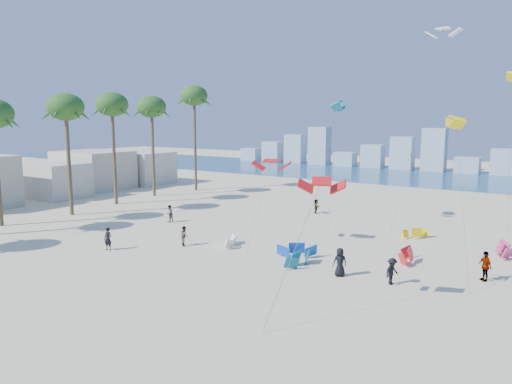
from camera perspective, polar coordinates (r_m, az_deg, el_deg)
The scene contains 10 objects.
ground at distance 29.10m, azimuth -23.46°, elevation -12.39°, with size 220.00×220.00×0.00m, color beige.
ocean at distance 90.09m, azimuth 18.34°, elevation 1.91°, with size 220.00×220.00×0.00m, color navy.
kitesurfer_near at distance 38.74m, azimuth -17.48°, elevation -5.43°, with size 0.66×0.43×1.80m, color black.
kitesurfer_mid at distance 38.74m, azimuth -8.66°, elevation -5.27°, with size 0.78×0.61×1.61m, color gray.
kitesurfers_far at distance 37.28m, azimuth 9.81°, elevation -5.75°, with size 33.93×19.09×1.93m.
grounded_kites at distance 36.83m, azimuth 13.21°, elevation -6.71°, with size 20.45×15.15×0.96m.
flying_kites at distance 38.58m, azimuth 22.85°, elevation 9.23°, with size 27.81×30.25×18.35m.
palm_row at distance 54.17m, azimuth -22.44°, elevation 9.56°, with size 5.97×44.80×14.86m.
beachfront_buildings at distance 67.29m, azimuth -24.58°, elevation 1.63°, with size 11.50×43.00×6.00m.
distant_skyline at distance 99.74m, azimuth 19.28°, elevation 4.27°, with size 85.00×3.00×8.40m.
Camera 1 is at (23.10, -14.48, 10.18)m, focal length 33.04 mm.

